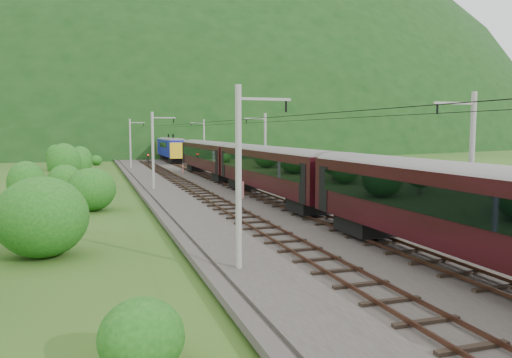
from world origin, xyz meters
name	(u,v)px	position (x,y,z in m)	size (l,w,h in m)	color
ground	(362,263)	(0.00, 0.00, 0.00)	(600.00, 600.00, 0.00)	#244E18
railbed	(286,223)	(0.00, 10.00, 0.15)	(14.00, 220.00, 0.30)	#38332D
track_left	(252,222)	(-2.40, 10.00, 0.37)	(2.40, 220.00, 0.27)	#563324
track_right	(318,218)	(2.40, 10.00, 0.37)	(2.40, 220.00, 0.27)	#563324
catenary_left	(154,149)	(-6.12, 32.00, 4.50)	(2.54, 192.28, 8.00)	gray
catenary_right	(264,147)	(6.12, 32.00, 4.50)	(2.54, 192.28, 8.00)	gray
overhead_wires	(286,119)	(0.00, 10.00, 7.10)	(4.83, 198.00, 0.03)	black
mountain_main	(116,143)	(0.00, 260.00, 0.00)	(504.00, 360.00, 244.00)	black
train	(270,162)	(2.40, 19.80, 3.68)	(3.13, 126.09, 5.45)	black
hazard_post_near	(183,169)	(-0.04, 49.53, 0.97)	(0.14, 0.14, 1.35)	red
hazard_post_far	(243,190)	(0.48, 21.53, 1.08)	(0.17, 0.17, 1.56)	red
signal	(148,160)	(-3.34, 63.93, 1.57)	(0.24, 0.24, 2.17)	black
vegetation_left	(39,198)	(-15.24, 10.78, 2.40)	(12.43, 143.63, 6.44)	#184C14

